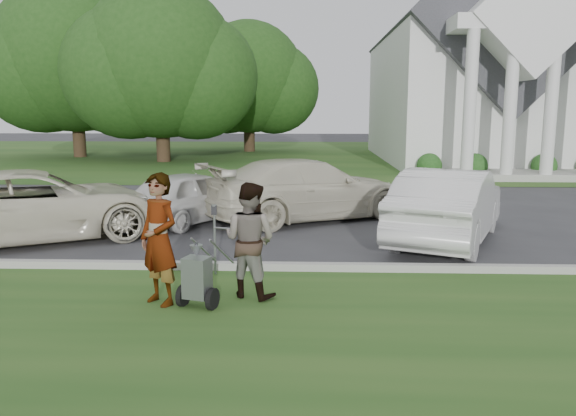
# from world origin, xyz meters

# --- Properties ---
(ground) EXTENTS (120.00, 120.00, 0.00)m
(ground) POSITION_xyz_m (0.00, 0.00, 0.00)
(ground) COLOR #333335
(ground) RESTS_ON ground
(grass_strip) EXTENTS (80.00, 7.00, 0.01)m
(grass_strip) POSITION_xyz_m (0.00, -3.00, 0.01)
(grass_strip) COLOR #224919
(grass_strip) RESTS_ON ground
(church_lawn) EXTENTS (80.00, 30.00, 0.01)m
(church_lawn) POSITION_xyz_m (0.00, 27.00, 0.01)
(church_lawn) COLOR #224919
(church_lawn) RESTS_ON ground
(curb) EXTENTS (80.00, 0.18, 0.15)m
(curb) POSITION_xyz_m (0.00, 0.55, 0.07)
(curb) COLOR #9E9E93
(curb) RESTS_ON ground
(church) EXTENTS (9.19, 19.00, 24.10)m
(church) POSITION_xyz_m (9.00, 23.11, 5.94)
(church) COLOR white
(church) RESTS_ON ground
(tree_left) EXTENTS (10.63, 8.40, 9.71)m
(tree_left) POSITION_xyz_m (-8.01, 21.99, 5.11)
(tree_left) COLOR #332316
(tree_left) RESTS_ON ground
(tree_far) EXTENTS (11.64, 9.20, 10.73)m
(tree_far) POSITION_xyz_m (-14.01, 24.99, 5.69)
(tree_far) COLOR #332316
(tree_far) RESTS_ON ground
(tree_back) EXTENTS (9.61, 7.60, 8.89)m
(tree_back) POSITION_xyz_m (-4.01, 29.99, 4.73)
(tree_back) COLOR #332316
(tree_back) RESTS_ON ground
(striping_cart) EXTENTS (0.76, 1.19, 1.03)m
(striping_cart) POSITION_xyz_m (-1.44, -1.42, 0.44)
(striping_cart) COLOR black
(striping_cart) RESTS_ON ground
(person_left) EXTENTS (0.86, 0.81, 1.97)m
(person_left) POSITION_xyz_m (-2.03, -1.28, 0.98)
(person_left) COLOR #999999
(person_left) RESTS_ON ground
(person_right) EXTENTS (1.07, 0.98, 1.79)m
(person_right) POSITION_xyz_m (-0.73, -0.88, 0.89)
(person_right) COLOR #999999
(person_right) RESTS_ON ground
(parking_meter_near) EXTENTS (0.09, 0.08, 1.26)m
(parking_meter_near) POSITION_xyz_m (-1.46, 0.26, 0.80)
(parking_meter_near) COLOR gray
(parking_meter_near) RESTS_ON ground
(car_a) EXTENTS (6.25, 5.10, 1.58)m
(car_a) POSITION_xyz_m (-5.85, 2.81, 0.79)
(car_a) COLOR beige
(car_a) RESTS_ON ground
(car_b) EXTENTS (3.53, 4.26, 1.37)m
(car_b) POSITION_xyz_m (-2.85, 4.90, 0.69)
(car_b) COLOR silver
(car_b) RESTS_ON ground
(car_c) EXTENTS (5.97, 4.75, 1.62)m
(car_c) POSITION_xyz_m (0.15, 5.44, 0.81)
(car_c) COLOR beige
(car_c) RESTS_ON ground
(car_d) EXTENTS (3.57, 5.19, 1.62)m
(car_d) POSITION_xyz_m (3.25, 3.05, 0.81)
(car_d) COLOR silver
(car_d) RESTS_ON ground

